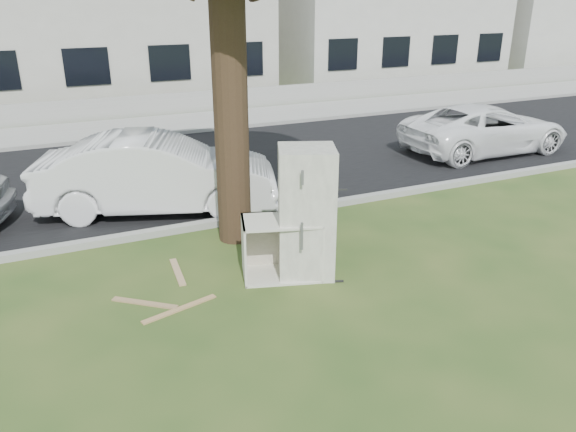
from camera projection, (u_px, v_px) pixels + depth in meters
name	position (u px, v px, depth m)	size (l,w,h in m)	color
ground	(303.00, 279.00, 8.08)	(120.00, 120.00, 0.00)	#274518
road	(192.00, 169.00, 13.16)	(120.00, 7.00, 0.01)	black
kerb_near	(244.00, 221.00, 10.15)	(120.00, 0.18, 0.12)	gray
kerb_far	(159.00, 136.00, 16.16)	(120.00, 0.18, 0.12)	gray
sidewalk	(149.00, 126.00, 17.39)	(120.00, 2.80, 0.01)	gray
low_wall	(138.00, 106.00, 18.61)	(120.00, 0.15, 0.70)	gray
townhouse_right	(372.00, 3.00, 26.23)	(10.20, 8.16, 6.84)	beige
filler_right	(575.00, 5.00, 32.12)	(16.00, 9.00, 6.40)	beige
fridge	(306.00, 213.00, 7.95)	(0.78, 0.72, 1.89)	white
cabinet	(282.00, 248.00, 8.06)	(1.12, 0.69, 0.87)	white
plank_a	(180.00, 309.00, 7.31)	(1.07, 0.09, 0.02)	#AC8453
plank_b	(145.00, 303.00, 7.44)	(0.93, 0.09, 0.02)	#9B7951
plank_c	(178.00, 272.00, 8.28)	(0.88, 0.10, 0.02)	tan
car_center	(158.00, 174.00, 10.41)	(1.53, 4.38, 1.44)	silver
car_right	(486.00, 129.00, 14.36)	(2.03, 4.41, 1.22)	white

